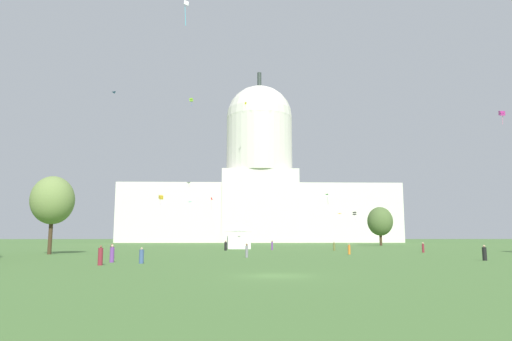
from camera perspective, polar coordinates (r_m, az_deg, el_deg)
ground_plane at (r=30.60m, az=2.49°, el=-12.88°), size 800.00×800.00×0.00m
capitol_building at (r=195.67m, az=0.43°, el=-1.88°), size 114.58×28.28×73.78m
event_tent at (r=96.18m, az=-2.17°, el=-7.97°), size 5.19×7.33×5.56m
tree_east_far at (r=132.86m, az=15.09°, el=-6.09°), size 7.64×7.14×10.59m
tree_west_near at (r=72.70m, az=-23.84°, el=-3.39°), size 8.64×8.65×11.16m
person_olive_aisle_center at (r=84.48m, az=9.63°, el=-9.24°), size 0.48×0.48×1.63m
person_purple_mid_left at (r=48.14m, az=-17.37°, el=-9.86°), size 0.58×0.58×1.72m
person_black_front_right at (r=58.04m, az=-17.37°, el=-9.52°), size 0.49×0.49×1.65m
person_purple_back_right at (r=87.00m, az=2.00°, el=-9.26°), size 0.45×0.45×1.75m
person_denim_edge_west at (r=45.54m, az=-13.97°, el=-10.24°), size 0.59×0.59×1.50m
person_maroon_edge_east at (r=43.58m, az=-18.67°, el=-10.01°), size 0.48×0.48×1.74m
person_black_lawn_far_left at (r=55.05m, az=26.40°, el=-9.18°), size 0.57×0.57×1.62m
person_maroon_mid_center at (r=78.32m, az=19.95°, el=-8.96°), size 0.36×0.36×1.60m
person_grey_lawn_far_right at (r=56.57m, az=-1.15°, el=-9.91°), size 0.45×0.45×1.65m
person_black_near_tree_east at (r=84.16m, az=-3.78°, el=-9.30°), size 0.65×0.65×1.76m
person_orange_front_center at (r=67.39m, az=11.44°, el=-9.55°), size 0.50×0.50×1.50m
kite_magenta_mid at (r=85.05m, az=28.10°, el=6.25°), size 0.80×0.87×2.33m
kite_lime_high at (r=160.36m, az=-8.00°, el=8.63°), size 1.31×1.31×2.82m
kite_black_low at (r=159.61m, az=12.08°, el=-5.21°), size 1.11×1.09×2.97m
kite_turquoise_low at (r=98.25m, az=-8.01°, el=-4.27°), size 1.17×1.17×4.02m
kite_gold_low at (r=125.77m, az=-11.67°, el=-3.25°), size 1.42×1.45×2.84m
kite_green_low at (r=143.36m, az=8.88°, el=-3.05°), size 1.26×1.14×2.98m
kite_white_high at (r=75.55m, az=-8.65°, el=19.33°), size 0.69×0.56×4.17m
kite_orange_low at (r=155.05m, az=10.29°, el=-5.44°), size 1.18×0.89×0.33m
kite_blue_mid at (r=99.03m, az=-17.43°, el=9.07°), size 1.17×1.51×0.21m
kite_yellow_high at (r=173.15m, az=-1.30°, el=8.26°), size 0.68×0.85×2.56m
kite_red_low at (r=144.98m, az=-5.52°, el=-3.74°), size 0.60×0.74×3.84m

